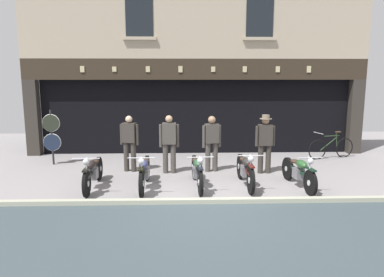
% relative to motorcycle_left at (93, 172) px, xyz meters
% --- Properties ---
extents(ground, '(23.70, 22.00, 0.18)m').
position_rel_motorcycle_left_xyz_m(ground, '(2.72, -2.23, -0.46)').
color(ground, gray).
extents(shop_facade, '(12.00, 4.42, 6.18)m').
position_rel_motorcycle_left_xyz_m(shop_facade, '(2.72, 5.78, 1.27)').
color(shop_facade, black).
rests_on(shop_facade, ground).
extents(motorcycle_left, '(0.62, 2.01, 0.90)m').
position_rel_motorcycle_left_xyz_m(motorcycle_left, '(0.00, 0.00, 0.00)').
color(motorcycle_left, black).
rests_on(motorcycle_left, ground).
extents(motorcycle_center_left, '(0.62, 2.07, 0.93)m').
position_rel_motorcycle_left_xyz_m(motorcycle_center_left, '(1.27, -0.06, 0.01)').
color(motorcycle_center_left, black).
rests_on(motorcycle_center_left, ground).
extents(motorcycle_center, '(0.62, 2.08, 0.92)m').
position_rel_motorcycle_left_xyz_m(motorcycle_center, '(2.57, 0.03, 0.01)').
color(motorcycle_center, black).
rests_on(motorcycle_center, ground).
extents(motorcycle_center_right, '(0.62, 2.01, 0.92)m').
position_rel_motorcycle_left_xyz_m(motorcycle_center_right, '(3.79, 0.07, 0.01)').
color(motorcycle_center_right, black).
rests_on(motorcycle_center_right, ground).
extents(motorcycle_right, '(0.62, 1.92, 0.89)m').
position_rel_motorcycle_left_xyz_m(motorcycle_right, '(5.09, -0.10, -0.01)').
color(motorcycle_right, black).
rests_on(motorcycle_right, ground).
extents(salesman_left, '(0.55, 0.31, 1.62)m').
position_rel_motorcycle_left_xyz_m(salesman_left, '(0.70, 1.60, 0.48)').
color(salesman_left, '#38332D').
rests_on(salesman_left, ground).
extents(shopkeeper_center, '(0.56, 0.24, 1.65)m').
position_rel_motorcycle_left_xyz_m(shopkeeper_center, '(1.84, 1.38, 0.49)').
color(shopkeeper_center, '#47423D').
rests_on(shopkeeper_center, ground).
extents(salesman_right, '(0.55, 0.31, 1.61)m').
position_rel_motorcycle_left_xyz_m(salesman_right, '(3.06, 1.52, 0.48)').
color(salesman_right, '#47423D').
rests_on(salesman_right, ground).
extents(assistant_far_right, '(0.56, 0.34, 1.67)m').
position_rel_motorcycle_left_xyz_m(assistant_far_right, '(4.54, 1.28, 0.51)').
color(assistant_far_right, '#38332D').
rests_on(assistant_far_right, ground).
extents(tyre_sign_pole, '(0.54, 0.06, 1.71)m').
position_rel_motorcycle_left_xyz_m(tyre_sign_pole, '(-1.81, 2.48, 0.57)').
color(tyre_sign_pole, '#232328').
rests_on(tyre_sign_pole, ground).
extents(advert_board_near, '(0.78, 0.03, 1.03)m').
position_rel_motorcycle_left_xyz_m(advert_board_near, '(5.53, 4.15, 1.31)').
color(advert_board_near, silver).
extents(leaning_bicycle, '(1.70, 0.64, 0.93)m').
position_rel_motorcycle_left_xyz_m(leaning_bicycle, '(7.21, 3.07, -0.05)').
color(leaning_bicycle, black).
rests_on(leaning_bicycle, ground).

